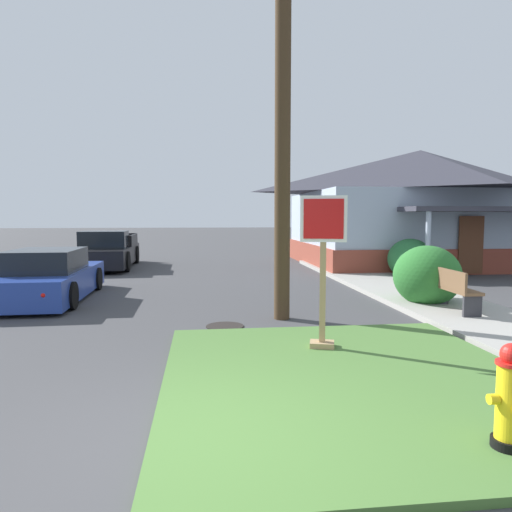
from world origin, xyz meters
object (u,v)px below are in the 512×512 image
object	(u,v)px
utility_pole	(283,88)
stop_sign	(323,276)
parked_sedan_blue	(49,278)
manhole_cover	(225,326)
street_bench	(452,288)
fire_hydrant	(510,399)
pickup_truck_black	(107,252)

from	to	relation	value
utility_pole	stop_sign	bearing A→B (deg)	-84.79
parked_sedan_blue	utility_pole	world-z (taller)	utility_pole
manhole_cover	street_bench	xyz separation A→B (m)	(4.68, 0.39, 0.58)
street_bench	utility_pole	world-z (taller)	utility_pole
fire_hydrant	pickup_truck_black	size ratio (longest dim) A/B	0.17
parked_sedan_blue	street_bench	distance (m)	9.26
manhole_cover	utility_pole	size ratio (longest dim) A/B	0.08
pickup_truck_black	street_bench	world-z (taller)	pickup_truck_black
manhole_cover	street_bench	size ratio (longest dim) A/B	0.47
utility_pole	parked_sedan_blue	bearing A→B (deg)	152.93
fire_hydrant	street_bench	world-z (taller)	fire_hydrant
manhole_cover	utility_pole	distance (m)	4.66
fire_hydrant	parked_sedan_blue	xyz separation A→B (m)	(-6.30, 8.13, 0.04)
pickup_truck_black	fire_hydrant	bearing A→B (deg)	-67.40
manhole_cover	fire_hydrant	bearing A→B (deg)	-66.15
stop_sign	parked_sedan_blue	world-z (taller)	stop_sign
pickup_truck_black	utility_pole	bearing A→B (deg)	-61.41
pickup_truck_black	utility_pole	xyz separation A→B (m)	(5.31, -9.74, 3.87)
parked_sedan_blue	street_bench	size ratio (longest dim) A/B	3.04
manhole_cover	pickup_truck_black	size ratio (longest dim) A/B	0.13
stop_sign	street_bench	xyz separation A→B (m)	(3.30, 2.17, -0.58)
manhole_cover	utility_pole	world-z (taller)	utility_pole
utility_pole	fire_hydrant	bearing A→B (deg)	-79.53
stop_sign	street_bench	world-z (taller)	stop_sign
stop_sign	street_bench	bearing A→B (deg)	33.32
street_bench	fire_hydrant	bearing A→B (deg)	-115.42
parked_sedan_blue	pickup_truck_black	distance (m)	7.04
manhole_cover	pickup_truck_black	xyz separation A→B (m)	(-4.15, 10.28, 0.61)
fire_hydrant	utility_pole	size ratio (longest dim) A/B	0.10
fire_hydrant	parked_sedan_blue	world-z (taller)	parked_sedan_blue
manhole_cover	parked_sedan_blue	distance (m)	5.28
parked_sedan_blue	pickup_truck_black	size ratio (longest dim) A/B	0.85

